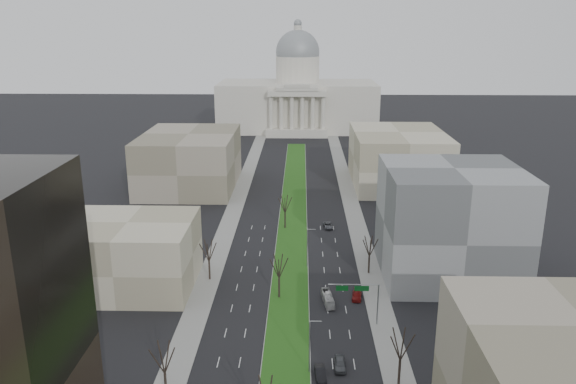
% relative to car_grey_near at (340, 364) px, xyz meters
% --- Properties ---
extents(ground, '(600.00, 600.00, 0.00)m').
position_rel_car_grey_near_xyz_m(ground, '(-8.61, 63.59, -0.77)').
color(ground, black).
rests_on(ground, ground).
extents(median, '(8.00, 222.03, 0.20)m').
position_rel_car_grey_near_xyz_m(median, '(-8.61, 62.58, -0.67)').
color(median, '#999993').
rests_on(median, ground).
extents(sidewalk_left, '(5.00, 330.00, 0.15)m').
position_rel_car_grey_near_xyz_m(sidewalk_left, '(-26.11, 38.59, -0.70)').
color(sidewalk_left, gray).
rests_on(sidewalk_left, ground).
extents(sidewalk_right, '(5.00, 330.00, 0.15)m').
position_rel_car_grey_near_xyz_m(sidewalk_right, '(8.89, 38.59, -0.70)').
color(sidewalk_right, gray).
rests_on(sidewalk_right, ground).
extents(capitol, '(80.00, 46.00, 55.00)m').
position_rel_car_grey_near_xyz_m(capitol, '(-8.61, 213.18, 15.53)').
color(capitol, beige).
rests_on(capitol, ground).
extents(building_beige_left, '(26.00, 22.00, 14.00)m').
position_rel_car_grey_near_xyz_m(building_beige_left, '(-41.61, 28.59, 6.23)').
color(building_beige_left, tan).
rests_on(building_beige_left, ground).
extents(building_grey_right, '(28.00, 26.00, 24.00)m').
position_rel_car_grey_near_xyz_m(building_grey_right, '(25.39, 35.59, 11.23)').
color(building_grey_right, slate).
rests_on(building_grey_right, ground).
extents(building_far_left, '(30.00, 40.00, 18.00)m').
position_rel_car_grey_near_xyz_m(building_far_left, '(-43.61, 103.59, 8.23)').
color(building_far_left, gray).
rests_on(building_far_left, ground).
extents(building_far_right, '(30.00, 40.00, 18.00)m').
position_rel_car_grey_near_xyz_m(building_far_right, '(26.39, 108.59, 8.23)').
color(building_far_right, tan).
rests_on(building_far_right, ground).
extents(tree_left_mid, '(5.40, 5.40, 9.72)m').
position_rel_car_grey_near_xyz_m(tree_left_mid, '(-25.81, -8.41, 6.23)').
color(tree_left_mid, black).
rests_on(tree_left_mid, ground).
extents(tree_left_far, '(5.28, 5.28, 9.50)m').
position_rel_car_grey_near_xyz_m(tree_left_far, '(-25.81, 31.59, 6.07)').
color(tree_left_far, black).
rests_on(tree_left_far, ground).
extents(tree_right_mid, '(5.52, 5.52, 9.94)m').
position_rel_car_grey_near_xyz_m(tree_right_mid, '(8.59, -4.41, 6.38)').
color(tree_right_mid, black).
rests_on(tree_right_mid, ground).
extents(tree_right_far, '(5.04, 5.04, 9.07)m').
position_rel_car_grey_near_xyz_m(tree_right_far, '(8.59, 35.59, 5.76)').
color(tree_right_far, black).
rests_on(tree_right_far, ground).
extents(tree_median_b, '(5.40, 5.40, 9.72)m').
position_rel_car_grey_near_xyz_m(tree_median_b, '(-10.61, 23.59, 6.23)').
color(tree_median_b, black).
rests_on(tree_median_b, ground).
extents(tree_median_c, '(5.40, 5.40, 9.72)m').
position_rel_car_grey_near_xyz_m(tree_median_c, '(-10.61, 63.59, 6.23)').
color(tree_median_c, black).
rests_on(tree_median_c, ground).
extents(streetlamp_median_b, '(1.90, 0.20, 9.16)m').
position_rel_car_grey_near_xyz_m(streetlamp_median_b, '(-4.85, -1.41, 4.04)').
color(streetlamp_median_b, gray).
rests_on(streetlamp_median_b, ground).
extents(streetlamp_median_c, '(1.90, 0.20, 9.16)m').
position_rel_car_grey_near_xyz_m(streetlamp_median_c, '(-4.85, 38.59, 4.04)').
color(streetlamp_median_c, gray).
rests_on(streetlamp_median_c, ground).
extents(mast_arm_signs, '(9.12, 0.24, 8.09)m').
position_rel_car_grey_near_xyz_m(mast_arm_signs, '(4.88, 13.62, 5.34)').
color(mast_arm_signs, gray).
rests_on(mast_arm_signs, ground).
extents(car_grey_near, '(1.95, 4.58, 1.55)m').
position_rel_car_grey_near_xyz_m(car_grey_near, '(0.00, 0.00, 0.00)').
color(car_grey_near, '#494C50').
rests_on(car_grey_near, ground).
extents(car_black, '(1.95, 4.60, 1.48)m').
position_rel_car_grey_near_xyz_m(car_black, '(-3.21, -2.60, -0.03)').
color(car_black, black).
rests_on(car_black, ground).
extents(car_red, '(2.42, 4.75, 1.32)m').
position_rel_car_grey_near_xyz_m(car_red, '(4.89, 23.77, -0.11)').
color(car_red, maroon).
rests_on(car_red, ground).
extents(car_grey_far, '(2.79, 5.11, 1.36)m').
position_rel_car_grey_near_xyz_m(car_grey_far, '(0.92, 64.24, -0.09)').
color(car_grey_far, '#52545A').
rests_on(car_grey_far, ground).
extents(box_van, '(2.50, 7.13, 1.94)m').
position_rel_car_grey_near_xyz_m(box_van, '(-0.98, 21.71, 0.20)').
color(box_van, silver).
rests_on(box_van, ground).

